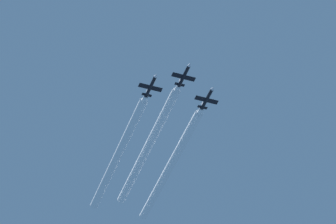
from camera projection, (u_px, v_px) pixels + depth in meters
jet_lead at (184, 75)px, 325.47m from camera, size 8.10×11.80×2.84m
jet_left_wingman at (207, 98)px, 330.48m from camera, size 8.10×11.80×2.84m
jet_right_wingman at (151, 86)px, 326.56m from camera, size 8.10×11.80×2.84m
smoke_trail_lead at (148, 147)px, 352.16m from camera, size 2.98×66.29×2.98m
smoke_trail_left_wingman at (171, 166)px, 356.57m from camera, size 2.98×64.56×2.98m
smoke_trail_right_wingman at (118, 154)px, 352.48m from camera, size 2.98×64.08×2.98m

